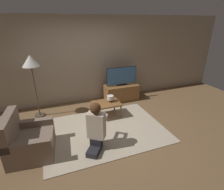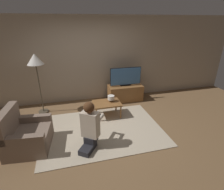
{
  "view_description": "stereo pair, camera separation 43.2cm",
  "coord_description": "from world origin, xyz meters",
  "px_view_note": "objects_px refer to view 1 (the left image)",
  "views": [
    {
      "loc": [
        -1.08,
        -3.36,
        2.42
      ],
      "look_at": [
        0.36,
        0.48,
        0.68
      ],
      "focal_mm": 28.0,
      "sensor_mm": 36.0,
      "label": 1
    },
    {
      "loc": [
        -0.67,
        -3.49,
        2.42
      ],
      "look_at": [
        0.36,
        0.48,
        0.68
      ],
      "focal_mm": 28.0,
      "sensor_mm": 36.0,
      "label": 2
    }
  ],
  "objects_px": {
    "floor_lamp": "(31,64)",
    "armchair": "(29,141)",
    "table_lamp": "(110,98)",
    "tv": "(122,76)",
    "coffee_table": "(106,104)",
    "person_kneeling": "(96,126)"
  },
  "relations": [
    {
      "from": "tv",
      "to": "coffee_table",
      "type": "height_order",
      "value": "tv"
    },
    {
      "from": "coffee_table",
      "to": "person_kneeling",
      "type": "height_order",
      "value": "person_kneeling"
    },
    {
      "from": "tv",
      "to": "person_kneeling",
      "type": "height_order",
      "value": "tv"
    },
    {
      "from": "tv",
      "to": "floor_lamp",
      "type": "xyz_separation_m",
      "value": [
        -2.52,
        -0.17,
        0.62
      ]
    },
    {
      "from": "tv",
      "to": "armchair",
      "type": "height_order",
      "value": "tv"
    },
    {
      "from": "floor_lamp",
      "to": "coffee_table",
      "type": "bearing_deg",
      "value": -22.08
    },
    {
      "from": "person_kneeling",
      "to": "table_lamp",
      "type": "bearing_deg",
      "value": -86.35
    },
    {
      "from": "person_kneeling",
      "to": "armchair",
      "type": "bearing_deg",
      "value": 21.14
    },
    {
      "from": "tv",
      "to": "table_lamp",
      "type": "distance_m",
      "value": 1.11
    },
    {
      "from": "armchair",
      "to": "table_lamp",
      "type": "xyz_separation_m",
      "value": [
        2.0,
        0.89,
        0.23
      ]
    },
    {
      "from": "coffee_table",
      "to": "person_kneeling",
      "type": "distance_m",
      "value": 1.32
    },
    {
      "from": "armchair",
      "to": "tv",
      "type": "bearing_deg",
      "value": -51.67
    },
    {
      "from": "coffee_table",
      "to": "floor_lamp",
      "type": "height_order",
      "value": "floor_lamp"
    },
    {
      "from": "tv",
      "to": "armchair",
      "type": "bearing_deg",
      "value": -147.38
    },
    {
      "from": "floor_lamp",
      "to": "table_lamp",
      "type": "distance_m",
      "value": 2.16
    },
    {
      "from": "floor_lamp",
      "to": "person_kneeling",
      "type": "height_order",
      "value": "floor_lamp"
    },
    {
      "from": "tv",
      "to": "floor_lamp",
      "type": "bearing_deg",
      "value": -176.07
    },
    {
      "from": "armchair",
      "to": "table_lamp",
      "type": "distance_m",
      "value": 2.2
    },
    {
      "from": "floor_lamp",
      "to": "table_lamp",
      "type": "xyz_separation_m",
      "value": [
        1.84,
        -0.65,
        -0.92
      ]
    },
    {
      "from": "tv",
      "to": "floor_lamp",
      "type": "relative_size",
      "value": 0.6
    },
    {
      "from": "floor_lamp",
      "to": "armchair",
      "type": "relative_size",
      "value": 1.72
    },
    {
      "from": "table_lamp",
      "to": "tv",
      "type": "bearing_deg",
      "value": 50.27
    }
  ]
}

